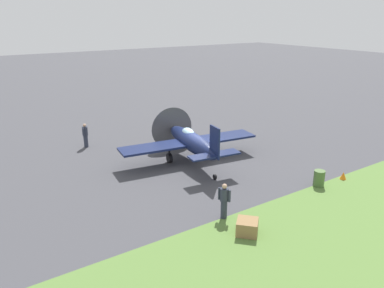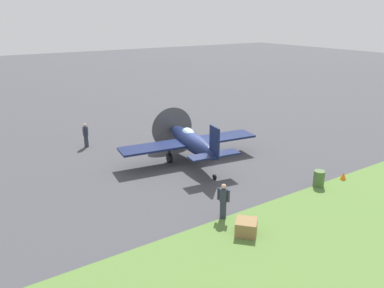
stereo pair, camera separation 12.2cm
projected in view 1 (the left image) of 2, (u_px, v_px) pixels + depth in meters
The scene contains 8 objects.
ground_plane at pixel (199, 162), 24.50m from camera, with size 160.00×160.00×0.00m, color #424247.
grass_verge at pixel (371, 254), 15.05m from camera, with size 120.00×11.00×0.01m, color #567A38.
airplane_lead at pixel (191, 141), 24.16m from camera, with size 9.23×7.34×3.27m.
ground_crew_chief at pixel (224, 200), 17.46m from camera, with size 0.38×0.57×1.73m.
ground_crew_mechanic at pixel (85, 135), 26.95m from camera, with size 0.45×0.50×1.73m.
fuel_drum at pixel (319, 178), 20.92m from camera, with size 0.60×0.60×0.90m, color #476633.
supply_crate at pixel (247, 227), 16.37m from camera, with size 0.90×0.90×0.64m, color olive.
runway_marker_cone at pixel (343, 176), 21.84m from camera, with size 0.36×0.36×0.44m, color orange.
Camera 1 is at (-13.04, -18.73, 9.00)m, focal length 35.57 mm.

